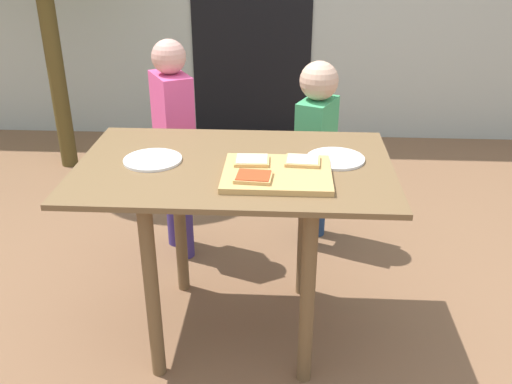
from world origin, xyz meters
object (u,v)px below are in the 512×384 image
(dining_table, at_px, (235,196))
(child_right, at_px, (316,141))
(pizza_slice_far_right, at_px, (303,161))
(child_left, at_px, (174,139))
(plate_white_right, at_px, (336,159))
(plate_white_left, at_px, (153,160))
(pizza_slice_far_left, at_px, (252,160))
(cutting_board, at_px, (277,174))
(pizza_slice_near_left, at_px, (253,177))

(dining_table, bearing_deg, child_right, 66.09)
(pizza_slice_far_right, bearing_deg, child_left, 132.67)
(plate_white_right, xyz_separation_m, plate_white_left, (-0.68, -0.05, 0.00))
(child_left, bearing_deg, plate_white_right, -37.96)
(pizza_slice_far_left, bearing_deg, plate_white_right, 16.58)
(plate_white_right, bearing_deg, plate_white_left, -175.77)
(cutting_board, height_order, child_right, child_right)
(pizza_slice_near_left, relative_size, plate_white_right, 0.60)
(pizza_slice_far_left, bearing_deg, pizza_slice_far_right, 1.94)
(cutting_board, relative_size, pizza_slice_far_left, 2.99)
(pizza_slice_near_left, relative_size, child_left, 0.12)
(child_right, bearing_deg, plate_white_left, -130.42)
(plate_white_right, relative_size, child_right, 0.22)
(child_right, bearing_deg, dining_table, -113.91)
(dining_table, bearing_deg, pizza_slice_far_right, -6.34)
(plate_white_left, bearing_deg, child_left, 94.19)
(cutting_board, bearing_deg, child_right, 78.36)
(dining_table, xyz_separation_m, cutting_board, (0.16, -0.11, 0.14))
(cutting_board, xyz_separation_m, child_left, (-0.51, 0.73, -0.15))
(dining_table, distance_m, child_left, 0.72)
(dining_table, distance_m, child_right, 0.84)
(pizza_slice_far_right, distance_m, child_right, 0.83)
(pizza_slice_far_left, bearing_deg, dining_table, 153.17)
(pizza_slice_far_right, bearing_deg, child_right, 83.57)
(child_left, bearing_deg, pizza_slice_near_left, -61.66)
(pizza_slice_far_left, height_order, child_right, child_right)
(cutting_board, xyz_separation_m, pizza_slice_near_left, (-0.08, -0.07, 0.02))
(pizza_slice_far_right, distance_m, plate_white_left, 0.56)
(plate_white_left, bearing_deg, cutting_board, -13.83)
(pizza_slice_near_left, xyz_separation_m, pizza_slice_far_left, (-0.01, 0.14, 0.00))
(plate_white_right, relative_size, plate_white_left, 1.00)
(pizza_slice_far_left, relative_size, plate_white_right, 0.58)
(pizza_slice_far_right, relative_size, plate_white_left, 0.60)
(pizza_slice_far_left, bearing_deg, child_right, 71.20)
(cutting_board, bearing_deg, child_left, 124.92)
(pizza_slice_far_right, bearing_deg, cutting_board, -138.61)
(plate_white_right, bearing_deg, cutting_board, -142.55)
(child_left, bearing_deg, child_right, 11.51)
(pizza_slice_far_right, relative_size, child_right, 0.13)
(pizza_slice_near_left, bearing_deg, plate_white_left, 154.50)
(pizza_slice_near_left, bearing_deg, pizza_slice_far_right, 41.59)
(dining_table, height_order, cutting_board, cutting_board)
(pizza_slice_far_right, relative_size, plate_white_right, 0.60)
(child_left, bearing_deg, cutting_board, -55.08)
(cutting_board, xyz_separation_m, child_right, (0.18, 0.87, -0.20))
(dining_table, xyz_separation_m, pizza_slice_far_right, (0.25, -0.03, 0.16))
(dining_table, distance_m, pizza_slice_near_left, 0.25)
(dining_table, xyz_separation_m, child_left, (-0.35, 0.62, -0.01))
(child_left, height_order, child_right, child_left)
(pizza_slice_near_left, height_order, child_left, child_left)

